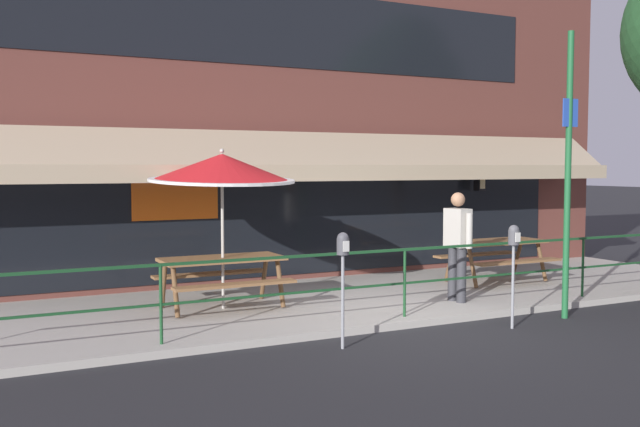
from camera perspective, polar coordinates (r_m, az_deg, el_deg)
The scene contains 11 objects.
ground_plane at distance 9.98m, azimuth 7.73°, elevation -9.05°, with size 120.00×120.00×0.00m, color #232326.
patio_deck at distance 11.64m, azimuth 2.10°, elevation -6.92°, with size 15.00×4.00×0.10m, color #ADA89E.
restaurant_building at distance 13.47m, azimuth -2.49°, elevation 8.67°, with size 15.00×1.60×6.76m.
patio_railing at distance 10.08m, azimuth 6.80°, elevation -4.30°, with size 13.84×0.04×0.97m.
picnic_table_left at distance 10.71m, azimuth -7.83°, elevation -4.34°, with size 1.80×1.42×0.76m.
picnic_table_centre at distance 13.42m, azimuth 13.92°, elevation -2.77°, with size 1.80×1.42×0.76m.
patio_umbrella_left at distance 10.58m, azimuth -7.85°, elevation 3.57°, with size 2.14×2.14×2.38m.
pedestrian_walking at distance 11.31m, azimuth 10.94°, elevation -2.15°, with size 0.27×0.62×1.71m.
parking_meter_near at distance 8.59m, azimuth 1.84°, elevation -3.33°, with size 0.15×0.16×1.42m.
parking_meter_far at distance 10.02m, azimuth 15.23°, elevation -2.45°, with size 0.15×0.16×1.42m.
street_sign_pole at distance 10.88m, azimuth 19.23°, elevation 3.12°, with size 0.28×0.09×4.14m.
Camera 1 is at (-5.53, -8.01, 2.21)m, focal length 40.00 mm.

